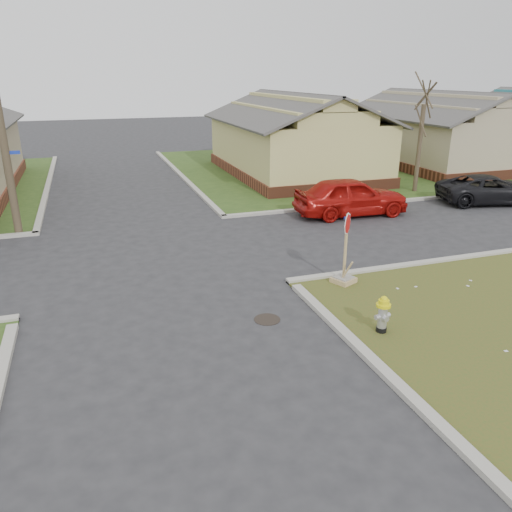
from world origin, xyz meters
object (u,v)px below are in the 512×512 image
object	(u,v)px
fire_hydrant	(383,312)
red_sedan	(351,196)
stop_sign	(344,268)
dark_pickup	(490,189)

from	to	relation	value
fire_hydrant	red_sedan	distance (m)	10.27
stop_sign	dark_pickup	size ratio (longest dim) A/B	0.44
fire_hydrant	dark_pickup	bearing A→B (deg)	35.56
stop_sign	dark_pickup	world-z (taller)	stop_sign
stop_sign	dark_pickup	bearing A→B (deg)	5.31
red_sedan	fire_hydrant	bearing A→B (deg)	158.27
fire_hydrant	stop_sign	size ratio (longest dim) A/B	0.43
fire_hydrant	stop_sign	world-z (taller)	stop_sign
red_sedan	dark_pickup	xyz separation A→B (m)	(7.05, -0.20, -0.16)
dark_pickup	stop_sign	bearing A→B (deg)	134.03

